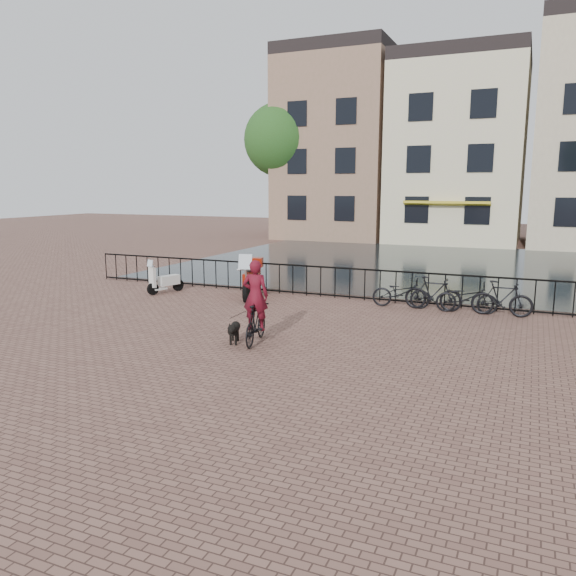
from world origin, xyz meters
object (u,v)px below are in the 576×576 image
at_px(dog, 234,332).
at_px(motorcycle, 252,274).
at_px(scooter, 165,275).
at_px(cyclist, 256,307).

height_order(dog, motorcycle, motorcycle).
distance_m(motorcycle, scooter, 3.12).
bearing_deg(motorcycle, scooter, 173.70).
xyz_separation_m(cyclist, dog, (-0.48, -0.18, -0.60)).
distance_m(cyclist, motorcycle, 5.52).
xyz_separation_m(cyclist, motorcycle, (-2.60, 4.87, -0.08)).
xyz_separation_m(dog, scooter, (-5.20, 4.56, 0.34)).
height_order(cyclist, motorcycle, cyclist).
relative_size(motorcycle, scooter, 1.65).
bearing_deg(cyclist, dog, 9.51).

